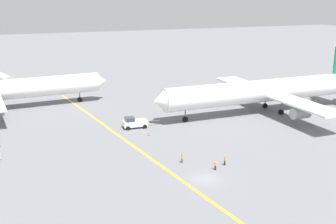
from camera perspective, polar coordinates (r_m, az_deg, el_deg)
name	(u,v)px	position (r m, az deg, el deg)	size (l,w,h in m)	color
ground_plane	(206,179)	(68.45, 5.17, -9.08)	(600.00, 600.00, 0.00)	slate
taxiway_stripe	(155,162)	(74.93, -1.73, -6.79)	(0.50, 120.00, 0.01)	yellow
airliner_being_pushed	(264,91)	(107.49, 12.91, 2.78)	(58.28, 45.70, 15.69)	white
pushback_tug	(134,123)	(93.85, -4.64, -1.44)	(8.63, 3.45, 2.83)	white
ground_crew_wing_walker_right	(225,161)	(73.83, 7.75, -6.60)	(0.36, 0.47, 1.58)	black
ground_crew_marshaller_foreground	(182,159)	(74.12, 1.92, -6.36)	(0.36, 0.36, 1.61)	#4C4C51
ground_crew_ramp_agent_by_cones	(215,165)	(71.69, 6.48, -7.25)	(0.36, 0.48, 1.56)	black
traffic_cone_nose_right	(149,134)	(88.75, -2.65, -3.02)	(0.44, 0.44, 0.60)	orange
jet_bridge	(0,77)	(139.90, -21.97, 4.43)	(7.61, 17.68, 6.15)	#B7B7BC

